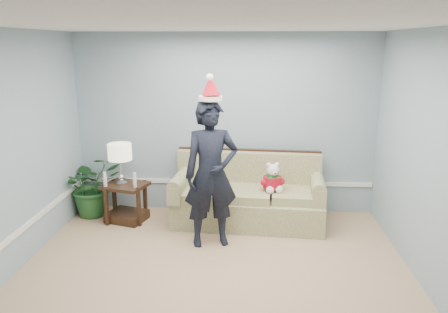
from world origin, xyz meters
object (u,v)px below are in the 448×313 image
side_table (127,206)px  houseplant (93,185)px  sofa (248,198)px  teddy_bear (272,181)px  table_lamp (120,154)px  man (211,174)px

side_table → houseplant: houseplant is taller
sofa → teddy_bear: (0.34, -0.16, 0.32)m
table_lamp → houseplant: size_ratio=0.64×
sofa → teddy_bear: size_ratio=5.26×
table_lamp → man: man is taller
side_table → man: (1.31, -0.67, 0.72)m
houseplant → table_lamp: bearing=-23.9°
sofa → man: bearing=-117.1°
sofa → side_table: 1.79m
table_lamp → teddy_bear: 2.19m
side_table → table_lamp: 0.80m
table_lamp → man: size_ratio=0.32×
table_lamp → man: (1.36, -0.65, -0.08)m
sofa → table_lamp: table_lamp is taller
sofa → side_table: (-1.78, -0.10, -0.14)m
man → teddy_bear: bearing=21.9°
sofa → teddy_bear: 0.49m
side_table → table_lamp: bearing=-160.9°
side_table → teddy_bear: bearing=-1.5°
teddy_bear → man: bearing=-157.6°
sofa → table_lamp: 1.95m
sofa → houseplant: sofa is taller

